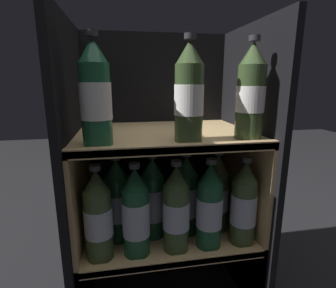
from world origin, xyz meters
TOP-DOWN VIEW (x-y plane):
  - fridge_back_wall at (0.00, 0.43)m, footprint 0.59×0.02m
  - fridge_side_left at (-0.28, 0.21)m, footprint 0.02×0.46m
  - fridge_side_right at (0.28, 0.21)m, footprint 0.02×0.46m
  - shelf_lower at (0.00, 0.20)m, footprint 0.55×0.42m
  - shelf_upper at (0.00, 0.20)m, footprint 0.55×0.42m
  - bottle_upper_front_0 at (-0.20, 0.06)m, footprint 0.08×0.08m
  - bottle_upper_front_1 at (0.04, 0.06)m, footprint 0.08×0.08m
  - bottle_upper_front_2 at (0.21, 0.06)m, footprint 0.08×0.08m
  - bottle_lower_front_0 at (-0.21, 0.06)m, footprint 0.08×0.08m
  - bottle_lower_front_1 at (-0.11, 0.06)m, footprint 0.08×0.08m
  - bottle_lower_front_2 at (0.01, 0.06)m, footprint 0.08×0.08m
  - bottle_lower_front_3 at (0.11, 0.06)m, footprint 0.08×0.08m
  - bottle_lower_front_4 at (0.22, 0.06)m, footprint 0.08×0.08m
  - bottle_lower_back_0 at (-0.16, 0.15)m, footprint 0.08×0.08m
  - bottle_lower_back_1 at (-0.05, 0.15)m, footprint 0.08×0.08m
  - bottle_lower_back_2 at (0.06, 0.15)m, footprint 0.08×0.08m
  - bottle_lower_back_3 at (0.16, 0.15)m, footprint 0.08×0.08m

SIDE VIEW (x-z plane):
  - shelf_lower at x=0.00m, z-range 0.07..0.34m
  - bottle_lower_back_1 at x=-0.05m, z-range 0.25..0.52m
  - bottle_lower_front_1 at x=-0.11m, z-range 0.25..0.52m
  - bottle_lower_back_2 at x=0.06m, z-range 0.25..0.52m
  - bottle_lower_front_4 at x=0.22m, z-range 0.25..0.52m
  - bottle_lower_front_3 at x=0.11m, z-range 0.25..0.52m
  - bottle_lower_back_0 at x=-0.16m, z-range 0.25..0.52m
  - bottle_lower_front_2 at x=0.01m, z-range 0.25..0.52m
  - bottle_lower_front_0 at x=-0.21m, z-range 0.25..0.52m
  - bottle_lower_back_3 at x=0.16m, z-range 0.25..0.52m
  - shelf_upper at x=0.00m, z-range 0.12..0.71m
  - fridge_back_wall at x=0.00m, z-range 0.00..0.93m
  - fridge_side_left at x=-0.28m, z-range 0.00..0.93m
  - fridge_side_right at x=0.28m, z-range 0.00..0.93m
  - bottle_upper_front_0 at x=-0.20m, z-range 0.58..0.85m
  - bottle_upper_front_1 at x=0.04m, z-range 0.58..0.85m
  - bottle_upper_front_2 at x=0.21m, z-range 0.58..0.85m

